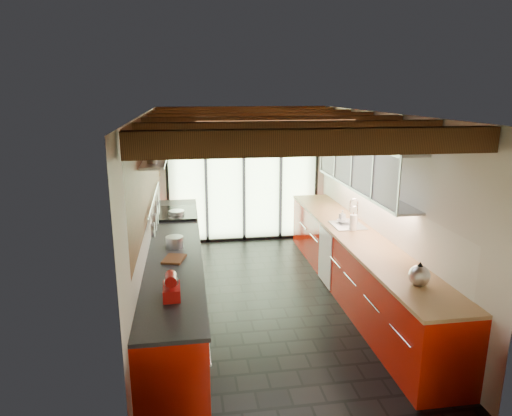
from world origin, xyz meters
The scene contains 18 objects.
ground centered at (0.00, 0.00, 0.00)m, with size 5.50×5.50×0.00m, color black.
room_shell centered at (0.00, 0.00, 1.65)m, with size 5.50×5.50×5.50m.
ceiling_beams centered at (0.00, 0.38, 2.46)m, with size 3.14×5.06×4.90m.
glass_door centered at (0.00, 2.69, 1.66)m, with size 2.95×0.10×2.90m.
left_counter centered at (-1.28, 0.00, 0.46)m, with size 0.68×5.00×0.92m.
range_stove centered at (-1.28, 1.45, 0.47)m, with size 0.66×0.90×0.97m.
right_counter centered at (1.27, 0.00, 0.46)m, with size 0.68×5.00×0.92m.
sink_assembly centered at (1.29, 0.40, 0.96)m, with size 0.45×0.52×0.43m.
upper_cabinets_right centered at (1.43, 0.30, 1.85)m, with size 0.34×3.00×3.00m.
left_wall_fixtures centered at (-1.47, 0.14, 1.88)m, with size 0.28×2.60×0.96m.
stand_mixer centered at (-1.27, -1.67, 1.02)m, with size 0.17×0.30×0.26m.
pot_large centered at (-1.27, -0.19, 0.99)m, with size 0.23×0.23×0.14m, color silver.
pot_small centered at (-1.27, 1.31, 0.97)m, with size 0.25×0.25×0.10m, color silver.
cutting_board centered at (-1.27, -0.65, 0.93)m, with size 0.23×0.32×0.03m, color brown.
kettle centered at (1.27, -1.77, 1.04)m, with size 0.23×0.28×0.27m.
paper_towel centered at (1.27, 0.17, 1.04)m, with size 0.13×0.13×0.28m.
soap_bottle centered at (1.27, 0.64, 1.01)m, with size 0.08×0.08×0.18m, color silver.
bowl centered at (1.27, 0.53, 0.95)m, with size 0.22×0.22×0.05m, color silver.
Camera 1 is at (-1.08, -5.86, 2.89)m, focal length 32.00 mm.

